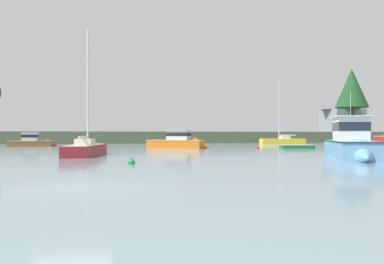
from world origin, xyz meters
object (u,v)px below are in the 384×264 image
dinghy_green (297,148)px  mooring_buoy_green (131,163)px  cruiser_wood (35,143)px  sailboat_maroon (86,152)px  cruiser_skyblue (352,149)px  sailboat_yellow (282,143)px  cruiser_orange (182,144)px  mooring_buoy_red (257,148)px

dinghy_green → mooring_buoy_green: dinghy_green is taller
cruiser_wood → mooring_buoy_green: 35.04m
dinghy_green → sailboat_maroon: 23.81m
cruiser_skyblue → cruiser_wood: bearing=130.9°
sailboat_maroon → sailboat_yellow: 40.62m
cruiser_wood → sailboat_maroon: (8.71, -23.66, -0.18)m
cruiser_skyblue → mooring_buoy_green: 15.06m
cruiser_orange → cruiser_skyblue: bearing=-68.0°
dinghy_green → sailboat_yellow: size_ratio=0.36×
cruiser_orange → cruiser_wood: (-18.45, 10.06, -0.08)m
sailboat_maroon → sailboat_yellow: size_ratio=0.96×
sailboat_maroon → mooring_buoy_green: size_ratio=22.23×
cruiser_wood → sailboat_yellow: size_ratio=0.58×
mooring_buoy_green → sailboat_yellow: bearing=55.7°
cruiser_wood → sailboat_yellow: sailboat_yellow is taller
cruiser_wood → sailboat_yellow: (37.72, 4.77, -0.18)m
dinghy_green → cruiser_skyblue: (-3.86, -16.32, 0.51)m
mooring_buoy_red → mooring_buoy_green: (-14.74, -19.73, 0.00)m
cruiser_orange → sailboat_maroon: sailboat_maroon is taller
cruiser_wood → cruiser_skyblue: cruiser_skyblue is taller
sailboat_maroon → mooring_buoy_green: bearing=-70.5°
sailboat_maroon → mooring_buoy_red: size_ratio=22.54×
mooring_buoy_red → sailboat_yellow: bearing=58.5°
cruiser_skyblue → mooring_buoy_green: size_ratio=19.74×
dinghy_green → sailboat_maroon: size_ratio=0.37×
sailboat_maroon → mooring_buoy_red: sailboat_maroon is taller
dinghy_green → cruiser_skyblue: bearing=-103.3°
dinghy_green → sailboat_maroon: bearing=-158.0°
cruiser_orange → dinghy_green: (12.34, -4.67, -0.34)m
cruiser_wood → cruiser_skyblue: bearing=-49.1°
cruiser_skyblue → cruiser_orange: bearing=112.0°
dinghy_green → sailboat_yellow: 20.70m
mooring_buoy_red → cruiser_wood: bearing=153.7°
sailboat_yellow → mooring_buoy_green: bearing=-124.3°
cruiser_orange → cruiser_wood: cruiser_orange is taller
cruiser_wood → dinghy_green: size_ratio=1.63×
cruiser_wood → mooring_buoy_red: size_ratio=13.69×
cruiser_skyblue → mooring_buoy_red: size_ratio=20.01×
cruiser_wood → mooring_buoy_green: (11.99, -32.92, -0.34)m
cruiser_wood → mooring_buoy_red: (26.73, -13.19, -0.34)m
cruiser_orange → cruiser_wood: bearing=151.4°
dinghy_green → cruiser_wood: bearing=154.4°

